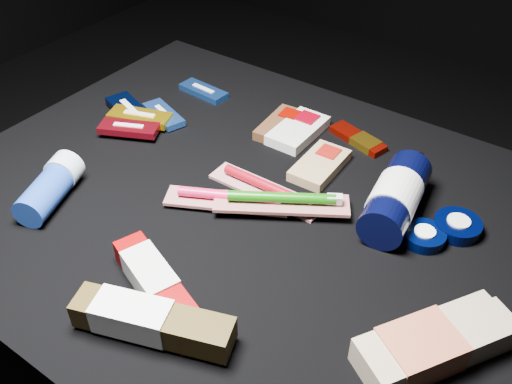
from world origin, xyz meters
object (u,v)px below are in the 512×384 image
Objects in this scene: deodorant_stick at (50,187)px; toothpaste_carton_red at (156,284)px; bodywash_bottle at (431,345)px; lotion_bottle at (396,198)px.

deodorant_stick is 0.72× the size of toothpaste_carton_red.
bodywash_bottle is 0.35m from toothpaste_carton_red.
lotion_bottle is at bearing 80.57° from toothpaste_carton_red.
deodorant_stick is at bearing -169.35° from toothpaste_carton_red.
bodywash_bottle is at bearing 39.97° from toothpaste_carton_red.
lotion_bottle is at bearing 156.27° from bodywash_bottle.
deodorant_stick is (-0.46, -0.28, -0.01)m from lotion_bottle.
deodorant_stick is 0.27m from toothpaste_carton_red.
bodywash_bottle is (0.14, -0.21, -0.01)m from lotion_bottle.
toothpaste_carton_red is (-0.19, -0.33, -0.02)m from lotion_bottle.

